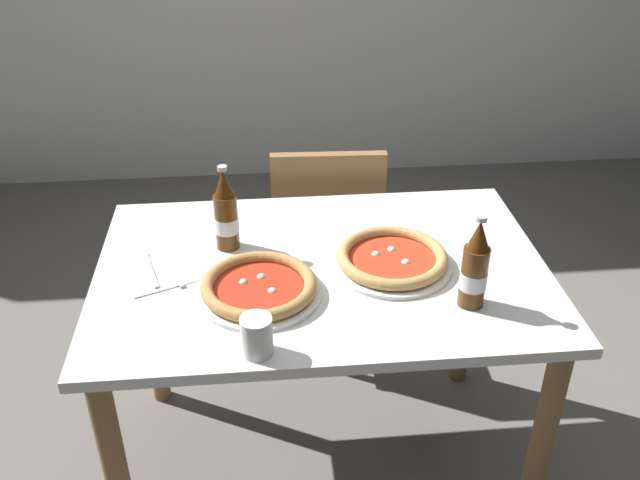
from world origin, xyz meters
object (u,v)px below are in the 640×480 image
at_px(chair_behind_table, 326,234).
at_px(paper_cup, 257,336).
at_px(beer_bottle_left, 226,214).
at_px(napkin_with_cutlery, 159,271).
at_px(beer_bottle_center, 475,268).
at_px(dining_table_main, 322,300).
at_px(pizza_margherita_near, 392,259).
at_px(pizza_marinara_far, 259,287).

xyz_separation_m(chair_behind_table, paper_cup, (-0.25, -0.95, 0.32)).
bearing_deg(beer_bottle_left, napkin_with_cutlery, -148.37).
distance_m(chair_behind_table, napkin_with_cutlery, 0.83).
height_order(chair_behind_table, napkin_with_cutlery, chair_behind_table).
height_order(beer_bottle_left, beer_bottle_center, same).
distance_m(dining_table_main, chair_behind_table, 0.63).
bearing_deg(beer_bottle_center, chair_behind_table, 108.48).
relative_size(chair_behind_table, beer_bottle_left, 3.44).
bearing_deg(pizza_margherita_near, beer_bottle_center, -49.25).
height_order(dining_table_main, napkin_with_cutlery, napkin_with_cutlery).
bearing_deg(napkin_with_cutlery, pizza_margherita_near, -2.51).
relative_size(pizza_margherita_near, napkin_with_cutlery, 1.37).
height_order(chair_behind_table, pizza_marinara_far, chair_behind_table).
height_order(chair_behind_table, pizza_margherita_near, chair_behind_table).
bearing_deg(pizza_margherita_near, chair_behind_table, 100.04).
distance_m(beer_bottle_left, beer_bottle_center, 0.68).
distance_m(beer_bottle_left, napkin_with_cutlery, 0.23).
bearing_deg(pizza_margherita_near, dining_table_main, 174.77).
xyz_separation_m(chair_behind_table, beer_bottle_left, (-0.33, -0.49, 0.37)).
xyz_separation_m(dining_table_main, napkin_with_cutlery, (-0.43, 0.01, 0.12)).
bearing_deg(pizza_marinara_far, paper_cup, -92.09).
bearing_deg(paper_cup, beer_bottle_center, 14.41).
bearing_deg(dining_table_main, pizza_margherita_near, -5.23).
bearing_deg(chair_behind_table, beer_bottle_center, 110.94).
xyz_separation_m(pizza_marinara_far, beer_bottle_center, (0.52, -0.09, 0.08)).
distance_m(dining_table_main, napkin_with_cutlery, 0.45).
relative_size(beer_bottle_center, paper_cup, 2.60).
relative_size(dining_table_main, pizza_margherita_near, 3.73).
height_order(dining_table_main, chair_behind_table, chair_behind_table).
height_order(chair_behind_table, beer_bottle_left, beer_bottle_left).
distance_m(pizza_margherita_near, beer_bottle_center, 0.26).
bearing_deg(chair_behind_table, paper_cup, 77.57).
bearing_deg(chair_behind_table, dining_table_main, 85.43).
relative_size(pizza_margherita_near, paper_cup, 3.38).
bearing_deg(beer_bottle_left, beer_bottle_center, -28.55).
height_order(pizza_marinara_far, napkin_with_cutlery, pizza_marinara_far).
height_order(pizza_margherita_near, paper_cup, paper_cup).
relative_size(napkin_with_cutlery, paper_cup, 2.48).
distance_m(pizza_margherita_near, pizza_marinara_far, 0.37).
distance_m(chair_behind_table, beer_bottle_left, 0.69).
bearing_deg(beer_bottle_center, napkin_with_cutlery, 164.62).
relative_size(chair_behind_table, paper_cup, 8.95).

